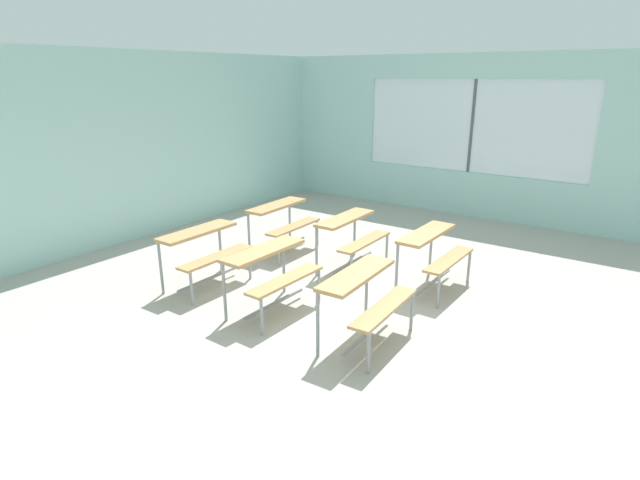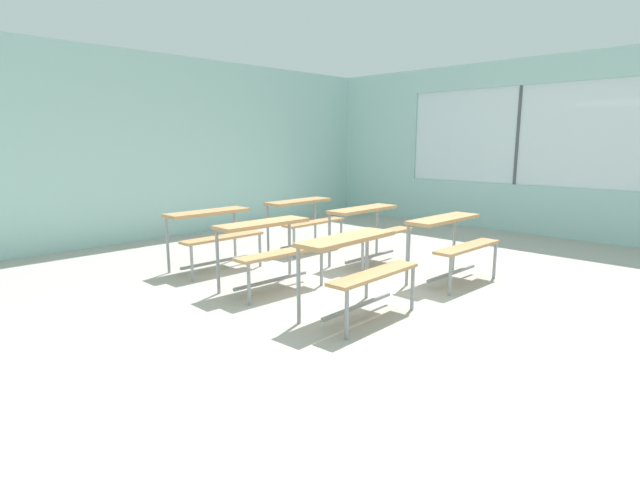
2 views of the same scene
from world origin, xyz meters
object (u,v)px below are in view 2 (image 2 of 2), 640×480
desk_bench_r0c0 (356,257)px  desk_bench_r2c0 (213,226)px  desk_bench_r1c0 (269,239)px  desk_bench_r0c1 (452,234)px  desk_bench_r2c1 (304,213)px  desk_bench_r1c1 (369,222)px

desk_bench_r0c0 → desk_bench_r2c0: size_ratio=1.02×
desk_bench_r1c0 → desk_bench_r2c0: 1.18m
desk_bench_r0c1 → desk_bench_r2c0: bearing=124.2°
desk_bench_r2c1 → desk_bench_r1c0: bearing=-145.6°
desk_bench_r1c1 → desk_bench_r2c1: 1.24m
desk_bench_r0c0 → desk_bench_r1c1: size_ratio=1.02×
desk_bench_r0c0 → desk_bench_r0c1: size_ratio=1.02×
desk_bench_r2c1 → desk_bench_r2c0: bearing=179.8°
desk_bench_r0c0 → desk_bench_r1c0: size_ratio=1.01×
desk_bench_r0c1 → desk_bench_r1c1: size_ratio=1.00×
desk_bench_r0c0 → desk_bench_r2c1: (1.67, 2.45, 0.00)m
desk_bench_r0c1 → desk_bench_r1c1: bearing=90.4°
desk_bench_r0c1 → desk_bench_r2c0: size_ratio=1.00×
desk_bench_r0c1 → desk_bench_r1c1: (0.00, 1.22, 0.00)m
desk_bench_r1c1 → desk_bench_r2c0: bearing=142.4°
desk_bench_r2c0 → desk_bench_r2c1: same height
desk_bench_r1c0 → desk_bench_r1c1: same height
desk_bench_r0c1 → desk_bench_r2c1: same height
desk_bench_r0c1 → desk_bench_r1c0: (-1.67, 1.25, 0.00)m
desk_bench_r1c0 → desk_bench_r1c1: (1.67, -0.03, 0.00)m
desk_bench_r2c0 → desk_bench_r2c1: (1.61, 0.03, 0.00)m
desk_bench_r0c0 → desk_bench_r2c1: size_ratio=1.01×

